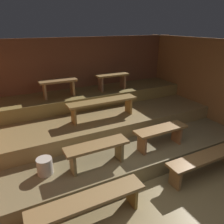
{
  "coord_description": "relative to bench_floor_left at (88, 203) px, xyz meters",
  "views": [
    {
      "loc": [
        -1.88,
        -1.54,
        2.61
      ],
      "look_at": [
        0.28,
        2.7,
        0.67
      ],
      "focal_mm": 34.57,
      "sensor_mm": 36.0,
      "label": 1
    }
  ],
  "objects": [
    {
      "name": "bench_middle_center",
      "position": [
        1.12,
        1.95,
        0.63
      ],
      "size": [
        1.6,
        0.32,
        0.42
      ],
      "color": "olive",
      "rests_on": "platform_middle"
    },
    {
      "name": "bench_upper_left",
      "position": [
        0.41,
        2.97,
        0.92
      ],
      "size": [
        0.9,
        0.32,
        0.42
      ],
      "color": "olive",
      "rests_on": "platform_upper"
    },
    {
      "name": "bench_floor_right",
      "position": [
        2.28,
        0.0,
        0.0
      ],
      "size": [
        1.66,
        0.32,
        0.42
      ],
      "color": "olive",
      "rests_on": "ground"
    },
    {
      "name": "bench_upper_right",
      "position": [
        1.87,
        2.97,
        0.92
      ],
      "size": [
        0.9,
        0.32,
        0.42
      ],
      "color": "olive",
      "rests_on": "platform_upper"
    },
    {
      "name": "platform_lower",
      "position": [
        1.14,
        1.95,
        -0.18
      ],
      "size": [
        5.45,
        3.25,
        0.32
      ],
      "primitive_type": "cube",
      "color": "olive",
      "rests_on": "ground"
    },
    {
      "name": "wall_right",
      "position": [
        3.9,
        1.47,
        0.81
      ],
      "size": [
        0.06,
        5.0,
        2.31
      ],
      "primitive_type": "cube",
      "color": "brown",
      "rests_on": "ground"
    },
    {
      "name": "pail_lower",
      "position": [
        -0.39,
        0.95,
        0.12
      ],
      "size": [
        0.26,
        0.26,
        0.28
      ],
      "primitive_type": "cylinder",
      "color": "#B2A899",
      "rests_on": "platform_lower"
    },
    {
      "name": "platform_upper",
      "position": [
        1.14,
        3.06,
        0.45
      ],
      "size": [
        5.45,
        1.02,
        0.32
      ],
      "primitive_type": "cube",
      "color": "olive",
      "rests_on": "platform_middle"
    },
    {
      "name": "platform_middle",
      "position": [
        1.14,
        2.47,
        0.13
      ],
      "size": [
        5.45,
        2.22,
        0.32
      ],
      "primitive_type": "cube",
      "color": "olive",
      "rests_on": "platform_lower"
    },
    {
      "name": "bench_floor_left",
      "position": [
        0.0,
        0.0,
        0.0
      ],
      "size": [
        1.66,
        0.32,
        0.42
      ],
      "color": "olive",
      "rests_on": "ground"
    },
    {
      "name": "wall_back",
      "position": [
        1.14,
        3.6,
        0.81
      ],
      "size": [
        6.25,
        0.06,
        2.31
      ],
      "primitive_type": "cube",
      "color": "brown",
      "rests_on": "ground"
    },
    {
      "name": "ground",
      "position": [
        1.14,
        1.47,
        -0.38
      ],
      "size": [
        6.25,
        5.0,
        0.08
      ],
      "primitive_type": "cube",
      "color": "olive"
    },
    {
      "name": "bench_lower_left",
      "position": [
        0.46,
        0.76,
        0.3
      ],
      "size": [
        1.11,
        0.32,
        0.42
      ],
      "color": "olive",
      "rests_on": "platform_lower"
    },
    {
      "name": "bench_lower_right",
      "position": [
        1.82,
        0.76,
        0.3
      ],
      "size": [
        1.11,
        0.32,
        0.42
      ],
      "color": "olive",
      "rests_on": "platform_lower"
    }
  ]
}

